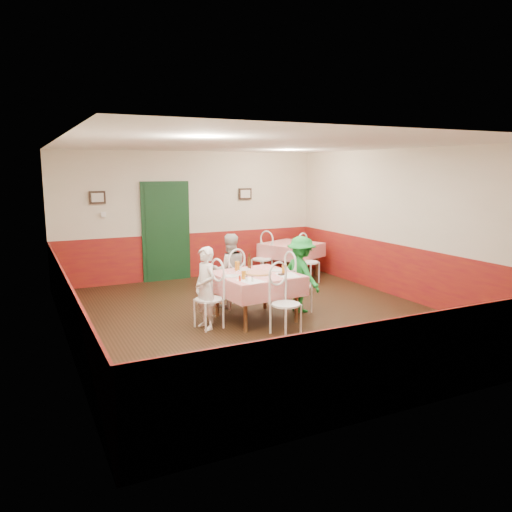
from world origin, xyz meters
name	(u,v)px	position (x,y,z in m)	size (l,w,h in m)	color
floor	(261,318)	(0.00, 0.00, 0.00)	(7.00, 7.00, 0.00)	black
ceiling	(262,144)	(0.00, 0.00, 2.80)	(7.00, 7.00, 0.00)	white
back_wall	(191,215)	(0.00, 3.50, 1.40)	(6.00, 0.10, 2.80)	beige
front_wall	(421,275)	(0.00, -3.50, 1.40)	(6.00, 0.10, 2.80)	beige
left_wall	(62,246)	(-3.00, 0.00, 1.40)	(0.10, 7.00, 2.80)	beige
right_wall	(405,225)	(3.00, 0.00, 1.40)	(0.10, 7.00, 2.80)	beige
wainscot_back	(192,255)	(0.00, 3.48, 0.50)	(6.00, 0.03, 1.00)	maroon
wainscot_front	(415,361)	(0.00, -3.48, 0.50)	(6.00, 0.03, 1.00)	maroon
wainscot_left	(68,311)	(-2.98, 0.00, 0.50)	(0.03, 7.00, 1.00)	maroon
wainscot_right	(402,272)	(2.98, 0.00, 0.50)	(0.03, 7.00, 1.00)	maroon
door	(166,233)	(-0.60, 3.45, 1.05)	(0.96, 0.06, 2.10)	black
picture_left	(97,197)	(-2.00, 3.45, 1.85)	(0.32, 0.03, 0.26)	black
picture_right	(245,194)	(1.30, 3.45, 1.85)	(0.32, 0.03, 0.26)	black
thermostat	(103,215)	(-1.90, 3.45, 1.50)	(0.10, 0.03, 0.10)	white
main_table	(256,297)	(-0.12, -0.03, 0.38)	(1.22, 1.22, 0.77)	red
second_table	(291,260)	(2.06, 2.59, 0.38)	(1.12, 1.12, 0.77)	red
chair_left	(209,299)	(-0.96, -0.11, 0.45)	(0.42, 0.42, 0.90)	white
chair_right	(298,286)	(0.73, 0.05, 0.45)	(0.42, 0.42, 0.90)	white
chair_far	(231,282)	(-0.19, 0.82, 0.45)	(0.42, 0.42, 0.90)	white
chair_near	(286,304)	(-0.04, -0.88, 0.45)	(0.42, 0.42, 0.90)	white
chair_second_a	(262,259)	(1.31, 2.59, 0.45)	(0.42, 0.42, 0.90)	white
chair_second_b	(309,262)	(2.06, 1.84, 0.45)	(0.42, 0.42, 0.90)	white
pizza	(258,273)	(-0.09, -0.06, 0.77)	(0.42, 0.42, 0.03)	#B74723
plate_left	(231,276)	(-0.55, -0.05, 0.77)	(0.25, 0.25, 0.01)	white
plate_right	(277,270)	(0.30, 0.03, 0.77)	(0.25, 0.25, 0.01)	white
plate_far	(243,269)	(-0.17, 0.36, 0.77)	(0.25, 0.25, 0.01)	white
glass_a	(244,275)	(-0.46, -0.31, 0.82)	(0.07, 0.07, 0.13)	#BF7219
glass_b	(284,270)	(0.29, -0.24, 0.83)	(0.08, 0.08, 0.14)	#BF7219
glass_c	(237,266)	(-0.28, 0.35, 0.84)	(0.08, 0.08, 0.15)	#BF7219
beer_bottle	(249,262)	(-0.03, 0.41, 0.88)	(0.06, 0.06, 0.24)	#381C0A
shaker_a	(247,278)	(-0.48, -0.46, 0.81)	(0.04, 0.04, 0.09)	silver
shaker_b	(252,279)	(-0.42, -0.52, 0.81)	(0.04, 0.04, 0.09)	silver
shaker_c	(240,278)	(-0.57, -0.40, 0.81)	(0.04, 0.04, 0.09)	#B23319
menu_left	(251,281)	(-0.42, -0.46, 0.76)	(0.30, 0.40, 0.00)	white
menu_right	(288,275)	(0.29, -0.35, 0.76)	(0.30, 0.40, 0.00)	white
wallet	(282,274)	(0.22, -0.30, 0.77)	(0.11, 0.09, 0.02)	black
diner_left	(206,288)	(-1.01, -0.11, 0.63)	(0.46, 0.30, 1.27)	gray
diner_far	(230,270)	(-0.20, 0.87, 0.66)	(0.64, 0.50, 1.31)	gray
diner_right	(301,274)	(0.78, 0.05, 0.65)	(0.84, 0.48, 1.30)	gray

